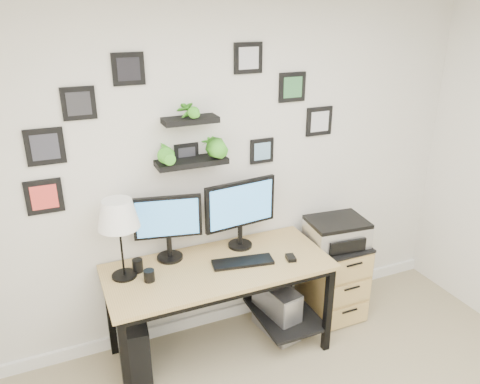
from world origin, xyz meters
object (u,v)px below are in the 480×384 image
file_cabinet (333,277)px  pc_tower_grey (277,309)px  mug (149,276)px  monitor_left (168,223)px  table_lamp (118,216)px  pc_tower_black (134,344)px  desk (222,277)px  printer (337,232)px  monitor_right (241,209)px

file_cabinet → pc_tower_grey: bearing=-173.4°
mug → pc_tower_grey: size_ratio=0.18×
monitor_left → mug: monitor_left is taller
table_lamp → file_cabinet: table_lamp is taller
pc_tower_black → file_cabinet: file_cabinet is taller
table_lamp → mug: bearing=-40.7°
monitor_left → file_cabinet: bearing=-5.7°
table_lamp → desk: bearing=-7.4°
file_cabinet → desk: bearing=-176.7°
mug → printer: printer is taller
desk → mug: (-0.53, -0.04, 0.16)m
monitor_left → pc_tower_grey: 1.16m
mug → pc_tower_black: bearing=152.7°
monitor_right → table_lamp: table_lamp is taller
file_cabinet → printer: bearing=-123.3°
printer → pc_tower_grey: bearing=-175.3°
pc_tower_grey → file_cabinet: bearing=6.6°
mug → pc_tower_black: (-0.14, 0.07, -0.57)m
desk → table_lamp: size_ratio=2.83×
monitor_right → pc_tower_black: bearing=-171.7°
file_cabinet → printer: (-0.01, -0.02, 0.44)m
desk → monitor_right: bearing=36.7°
monitor_left → mug: 0.39m
monitor_right → pc_tower_black: monitor_right is taller
table_lamp → pc_tower_grey: size_ratio=1.25×
file_cabinet → printer: size_ratio=1.39×
monitor_left → table_lamp: (-0.35, -0.11, 0.17)m
table_lamp → mug: size_ratio=6.90×
mug → pc_tower_grey: mug is taller
monitor_left → desk: bearing=-30.5°
pc_tower_black → pc_tower_grey: size_ratio=0.96×
monitor_right → pc_tower_grey: size_ratio=1.27×
table_lamp → monitor_left: bearing=16.9°
monitor_left → file_cabinet: (1.35, -0.14, -0.70)m
desk → printer: bearing=2.2°
pc_tower_black → printer: size_ratio=0.90×
table_lamp → file_cabinet: 1.91m
desk → pc_tower_black: 0.78m
desk → mug: bearing=-176.1°
table_lamp → pc_tower_grey: table_lamp is taller
desk → printer: (1.01, 0.04, 0.15)m
table_lamp → pc_tower_grey: 1.51m
desk → file_cabinet: (1.02, 0.06, -0.29)m
table_lamp → pc_tower_black: (0.01, -0.05, -0.99)m
monitor_right → printer: 0.85m
pc_tower_grey → mug: bearing=-178.3°
desk → pc_tower_black: desk is taller
pc_tower_grey → monitor_right: bearing=145.0°
table_lamp → file_cabinet: size_ratio=0.84×
pc_tower_grey → printer: 0.79m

